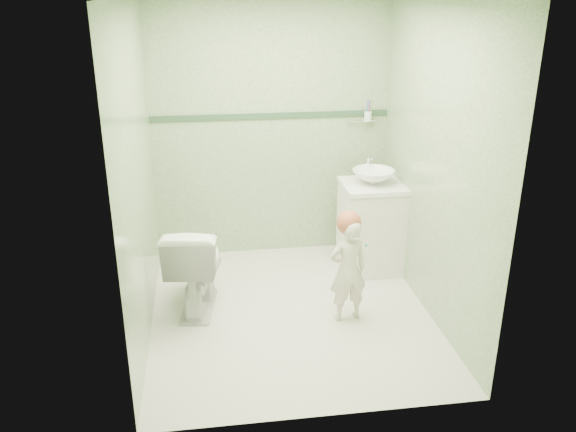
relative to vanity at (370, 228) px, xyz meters
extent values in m
plane|color=silver|center=(-0.84, -0.70, -0.40)|extent=(2.50, 2.50, 0.00)
cube|color=gray|center=(-0.84, 0.55, 0.80)|extent=(2.20, 0.04, 2.40)
cube|color=gray|center=(-0.84, -1.95, 0.80)|extent=(2.20, 0.04, 2.40)
cube|color=gray|center=(-1.94, -0.70, 0.80)|extent=(0.04, 2.50, 2.40)
cube|color=gray|center=(0.26, -0.70, 0.80)|extent=(0.04, 2.50, 2.40)
cube|color=#2E4B32|center=(-0.84, 0.54, 0.95)|extent=(2.20, 0.02, 0.05)
cube|color=white|center=(0.00, 0.00, 0.00)|extent=(0.52, 0.50, 0.80)
cube|color=white|center=(0.00, 0.00, 0.41)|extent=(0.54, 0.52, 0.04)
imported|color=white|center=(0.00, 0.00, 0.49)|extent=(0.37, 0.37, 0.13)
cylinder|color=silver|center=(0.00, 0.20, 0.55)|extent=(0.03, 0.03, 0.18)
cylinder|color=silver|center=(0.00, 0.15, 0.63)|extent=(0.02, 0.12, 0.02)
cylinder|color=silver|center=(0.00, 0.50, 0.88)|extent=(0.26, 0.02, 0.02)
cylinder|color=silver|center=(0.06, 0.48, 0.93)|extent=(0.07, 0.07, 0.09)
cylinder|color=#BC3C37|center=(0.07, 0.49, 1.00)|extent=(0.01, 0.01, 0.17)
cylinder|color=#6F45A8|center=(0.06, 0.47, 1.00)|extent=(0.01, 0.01, 0.17)
cylinder|color=blue|center=(0.05, 0.47, 1.00)|extent=(0.01, 0.01, 0.17)
imported|color=white|center=(-1.58, -0.50, -0.02)|extent=(0.52, 0.79, 0.75)
imported|color=silver|center=(-0.42, -0.84, 0.02)|extent=(0.33, 0.25, 0.84)
sphere|color=#A75339|center=(-0.42, -0.82, 0.40)|extent=(0.19, 0.19, 0.19)
cylinder|color=#157F72|center=(-0.32, -0.96, 0.28)|extent=(0.06, 0.14, 0.06)
cube|color=white|center=(-0.38, -0.92, 0.32)|extent=(0.03, 0.03, 0.02)
camera|label=1|loc=(-1.46, -4.82, 2.06)|focal=36.91mm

